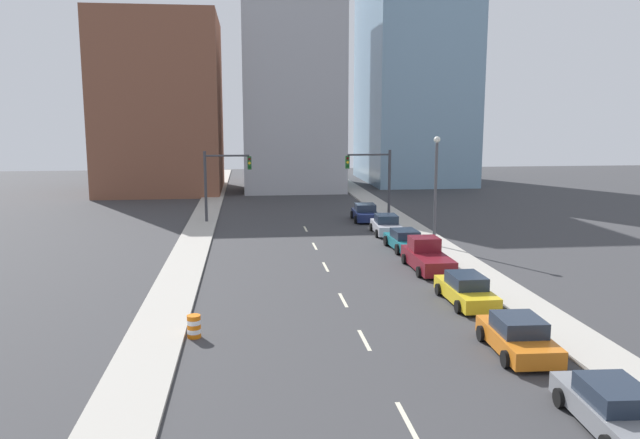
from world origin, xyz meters
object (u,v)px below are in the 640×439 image
object	(u,v)px
traffic_barrel	(194,326)
sedan_gray	(613,409)
traffic_signal_left	(219,177)
pickup_truck_maroon	(427,257)
sedan_orange	(518,337)
sedan_teal	(405,240)
sedan_yellow	(466,290)
sedan_navy	(365,213)
street_lamp	(436,183)
sedan_silver	(386,225)
traffic_signal_right	(377,175)

from	to	relation	value
traffic_barrel	sedan_gray	size ratio (longest dim) A/B	0.20
traffic_signal_left	pickup_truck_maroon	distance (m)	22.47
sedan_orange	sedan_teal	world-z (taller)	sedan_orange
sedan_yellow	sedan_navy	bearing A→B (deg)	90.32
traffic_barrel	street_lamp	size ratio (longest dim) A/B	0.12
street_lamp	sedan_yellow	world-z (taller)	street_lamp
street_lamp	sedan_silver	distance (m)	6.90
traffic_signal_left	sedan_yellow	bearing A→B (deg)	-62.70
pickup_truck_maroon	sedan_teal	xyz separation A→B (m)	(0.08, 5.55, -0.11)
traffic_signal_right	street_lamp	xyz separation A→B (m)	(1.59, -12.01, 0.53)
traffic_barrel	sedan_yellow	xyz separation A→B (m)	(12.78, 3.35, 0.18)
sedan_orange	sedan_navy	xyz separation A→B (m)	(-0.05, 31.08, 0.03)
sedan_teal	sedan_navy	distance (m)	12.12
sedan_silver	traffic_signal_right	bearing A→B (deg)	87.27
traffic_signal_right	sedan_gray	bearing A→B (deg)	-91.24
traffic_barrel	sedan_orange	bearing A→B (deg)	-14.23
traffic_signal_right	sedan_teal	world-z (taller)	traffic_signal_right
sedan_orange	sedan_teal	distance (m)	18.97
sedan_orange	sedan_gray	bearing A→B (deg)	-85.52
pickup_truck_maroon	sedan_teal	bearing A→B (deg)	88.89
sedan_navy	pickup_truck_maroon	bearing A→B (deg)	-86.11
street_lamp	sedan_gray	distance (m)	25.88
street_lamp	sedan_teal	size ratio (longest dim) A/B	1.61
sedan_silver	sedan_navy	world-z (taller)	sedan_silver
traffic_barrel	street_lamp	xyz separation A→B (m)	(15.13, 16.31, 4.02)
sedan_teal	sedan_navy	world-z (taller)	sedan_navy
traffic_signal_right	sedan_silver	world-z (taller)	traffic_signal_right
traffic_signal_right	traffic_signal_left	bearing A→B (deg)	180.00
street_lamp	traffic_signal_left	bearing A→B (deg)	141.75
traffic_signal_right	street_lamp	world-z (taller)	street_lamp
sedan_yellow	sedan_silver	xyz separation A→B (m)	(0.14, 18.28, 0.03)
traffic_signal_right	sedan_orange	distance (m)	31.69
traffic_signal_left	sedan_yellow	xyz separation A→B (m)	(12.89, -24.97, -3.30)
street_lamp	sedan_teal	distance (m)	4.47
sedan_yellow	pickup_truck_maroon	distance (m)	6.89
traffic_signal_right	pickup_truck_maroon	distance (m)	18.38
pickup_truck_maroon	traffic_signal_left	bearing A→B (deg)	125.28
traffic_signal_left	sedan_silver	size ratio (longest dim) A/B	1.37
traffic_signal_right	sedan_teal	size ratio (longest dim) A/B	1.29
sedan_gray	sedan_orange	bearing A→B (deg)	95.39
traffic_barrel	sedan_gray	bearing A→B (deg)	-35.77
street_lamp	sedan_navy	world-z (taller)	street_lamp
traffic_signal_left	sedan_teal	xyz separation A→B (m)	(13.02, -12.53, -3.32)
traffic_signal_left	sedan_navy	xyz separation A→B (m)	(12.57, -0.42, -3.27)
traffic_barrel	sedan_silver	distance (m)	25.20
traffic_signal_left	sedan_orange	bearing A→B (deg)	-68.17
traffic_signal_right	sedan_yellow	xyz separation A→B (m)	(-0.76, -24.97, -3.30)
traffic_barrel	sedan_gray	xyz separation A→B (m)	(12.72, -9.17, 0.16)
traffic_signal_right	sedan_navy	world-z (taller)	traffic_signal_right
traffic_barrel	sedan_teal	bearing A→B (deg)	50.74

